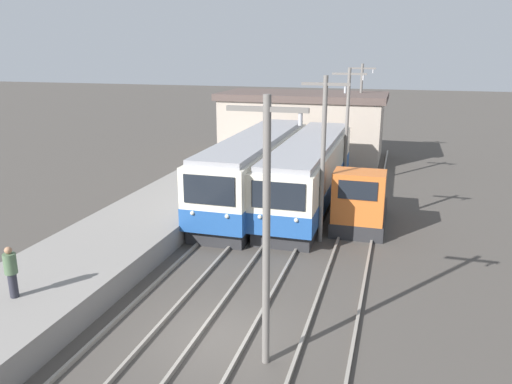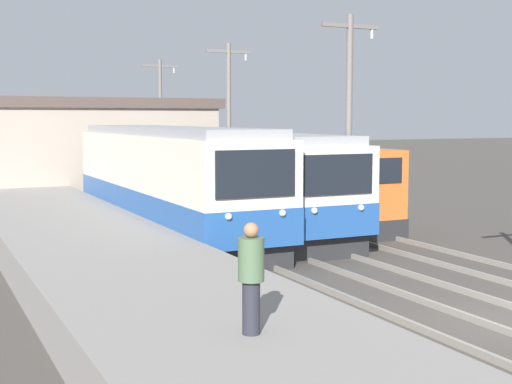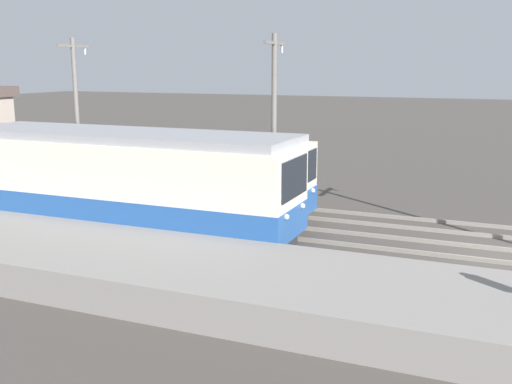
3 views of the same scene
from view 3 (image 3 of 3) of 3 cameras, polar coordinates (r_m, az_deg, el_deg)
The scene contains 10 objects.
ground_plane at distance 20.62m, azimuth 22.51°, elevation -5.96°, with size 200.00×200.00×0.00m, color #47423D.
platform_left at distance 14.56m, azimuth 22.47°, elevation -11.36°, with size 4.50×54.00×0.95m, color gray.
track_left at distance 18.12m, azimuth 22.46°, elevation -8.15°, with size 1.54×60.00×0.14m.
track_center at distance 20.79m, azimuth 22.53°, elevation -5.62°, with size 1.54×60.00×0.14m.
track_right at distance 23.68m, azimuth 22.58°, elevation -3.55°, with size 1.54×60.00×0.14m.
commuter_train_left at distance 21.78m, azimuth -13.94°, elevation 0.27°, with size 2.84×14.04×3.77m.
commuter_train_center at distance 24.47m, azimuth -11.51°, elevation 1.42°, with size 2.84×14.53×3.55m.
shunting_locomotive at distance 25.77m, azimuth -2.61°, elevation 1.16°, with size 2.40×5.07×3.00m.
catenary_mast_mid at distance 23.01m, azimuth 1.73°, elevation 6.70°, with size 2.00×0.20×7.20m.
catenary_mast_far at distance 27.69m, azimuth -16.68°, elevation 7.09°, with size 2.00×0.20×7.20m.
Camera 3 is at (-19.72, 0.33, 6.00)m, focal length 42.00 mm.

